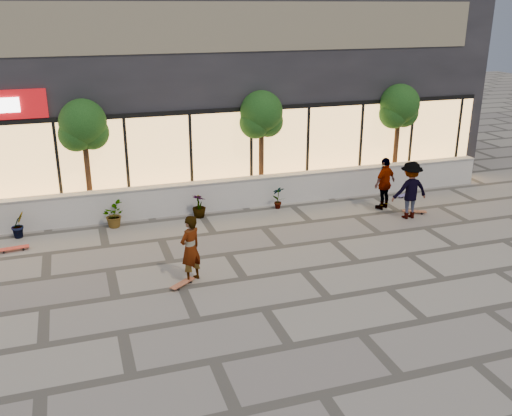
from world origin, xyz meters
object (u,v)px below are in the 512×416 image
object	(u,v)px
tree_east	(399,109)
skater_right_far	(410,190)
tree_mideast	(261,117)
skateboard_right_near	(414,211)
skater_center	(190,249)
skateboard_right_far	(405,195)
skater_right_near	(385,183)
tree_midwest	(83,128)
skateboard_center	(183,283)
skateboard_left	(13,248)

from	to	relation	value
tree_east	skater_right_far	bearing A→B (deg)	-113.54
tree_mideast	skateboard_right_near	xyz separation A→B (m)	(4.42, -3.19, -2.91)
skater_center	skateboard_right_far	xyz separation A→B (m)	(8.92, 4.23, -0.82)
tree_mideast	skater_right_near	world-z (taller)	tree_mideast
tree_midwest	tree_east	world-z (taller)	same
skateboard_center	skater_right_far	bearing A→B (deg)	-19.69
tree_midwest	skater_center	bearing A→B (deg)	-69.15
skater_right_near	tree_midwest	bearing A→B (deg)	-38.95
tree_east	skater_center	distance (m)	11.14
tree_midwest	skater_right_near	distance (m)	10.18
skateboard_center	skateboard_left	bearing A→B (deg)	102.05
tree_mideast	skateboard_center	world-z (taller)	tree_mideast
skater_right_near	skater_right_far	distance (m)	1.11
skater_center	skateboard_right_near	distance (m)	8.66
skateboard_right_near	skater_right_far	bearing A→B (deg)	-121.74
tree_mideast	skateboard_left	bearing A→B (deg)	-164.41
tree_east	skater_right_near	world-z (taller)	tree_east
tree_midwest	skateboard_left	size ratio (longest dim) A/B	4.48
skater_right_near	skateboard_right_far	size ratio (longest dim) A/B	2.54
tree_mideast	skateboard_right_near	distance (m)	6.18
tree_east	skater_right_far	world-z (taller)	tree_east
tree_east	skateboard_right_near	xyz separation A→B (m)	(-1.08, -3.19, -2.91)
tree_mideast	skateboard_right_far	size ratio (longest dim) A/B	5.47
tree_mideast	tree_east	world-z (taller)	same
tree_east	tree_mideast	bearing A→B (deg)	180.00
tree_mideast	tree_east	bearing A→B (deg)	0.00
skater_center	tree_mideast	bearing A→B (deg)	-157.17
tree_east	skater_center	world-z (taller)	tree_east
tree_east	skater_right_far	size ratio (longest dim) A/B	2.04
skater_right_near	skateboard_right_far	world-z (taller)	skater_right_near
skateboard_left	skateboard_right_near	distance (m)	12.77
skater_right_near	skateboard_center	xyz separation A→B (m)	(-7.78, -3.59, -0.83)
skater_right_far	skateboard_right_far	bearing A→B (deg)	-118.54
skateboard_left	skateboard_right_far	world-z (taller)	skateboard_left
skater_right_far	skater_right_near	bearing A→B (deg)	-72.08
skateboard_left	skateboard_right_far	size ratio (longest dim) A/B	1.22
tree_mideast	tree_east	xyz separation A→B (m)	(5.50, 0.00, 0.00)
skateboard_right_near	tree_mideast	bearing A→B (deg)	171.31
tree_midwest	tree_mideast	size ratio (longest dim) A/B	1.00
tree_east	skateboard_right_far	xyz separation A→B (m)	(-0.40, -1.50, -2.92)
skateboard_left	skateboard_right_near	bearing A→B (deg)	-10.32
skater_right_far	skateboard_right_far	xyz separation A→B (m)	(1.10, 1.94, -0.89)
tree_east	skater_right_far	xyz separation A→B (m)	(-1.50, -3.44, -2.03)
skater_center	skateboard_right_far	bearing A→B (deg)	171.88
skater_center	skateboard_right_near	bearing A→B (deg)	163.65
skater_right_near	skater_right_far	bearing A→B (deg)	81.86
skater_center	skateboard_left	xyz separation A→B (m)	(-4.50, 3.41, -0.80)
skater_center	skater_right_far	distance (m)	8.15
tree_mideast	skateboard_center	xyz separation A→B (m)	(-4.10, -5.97, -2.91)
skateboard_left	tree_mideast	bearing A→B (deg)	9.17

